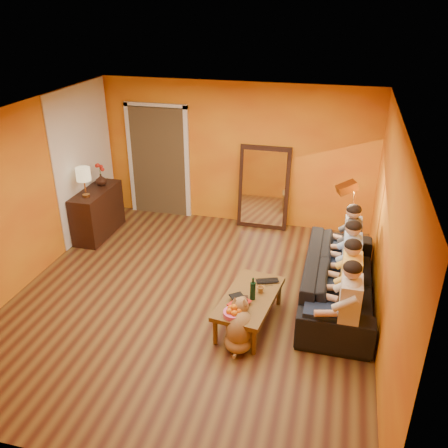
% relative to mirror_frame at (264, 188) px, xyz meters
% --- Properties ---
extents(room_shell, '(5.00, 5.50, 2.60)m').
position_rel_mirror_frame_xyz_m(room_shell, '(-0.55, -2.26, 0.54)').
color(room_shell, brown).
rests_on(room_shell, ground).
extents(white_accent, '(0.02, 1.90, 2.58)m').
position_rel_mirror_frame_xyz_m(white_accent, '(-3.04, -0.88, 0.54)').
color(white_accent, white).
rests_on(white_accent, wall_left).
extents(doorway_recess, '(1.06, 0.30, 2.10)m').
position_rel_mirror_frame_xyz_m(doorway_recess, '(-2.05, 0.20, 0.29)').
color(doorway_recess, '#3F2D19').
rests_on(doorway_recess, floor).
extents(door_jamb_left, '(0.08, 0.06, 2.20)m').
position_rel_mirror_frame_xyz_m(door_jamb_left, '(-2.62, 0.08, 0.29)').
color(door_jamb_left, white).
rests_on(door_jamb_left, wall_back).
extents(door_jamb_right, '(0.08, 0.06, 2.20)m').
position_rel_mirror_frame_xyz_m(door_jamb_right, '(-1.48, 0.08, 0.29)').
color(door_jamb_right, white).
rests_on(door_jamb_right, wall_back).
extents(door_header, '(1.22, 0.06, 0.08)m').
position_rel_mirror_frame_xyz_m(door_header, '(-2.05, 0.08, 1.36)').
color(door_header, white).
rests_on(door_header, wall_back).
extents(mirror_frame, '(0.92, 0.27, 1.51)m').
position_rel_mirror_frame_xyz_m(mirror_frame, '(0.00, 0.00, 0.00)').
color(mirror_frame, black).
rests_on(mirror_frame, floor).
extents(mirror_glass, '(0.78, 0.21, 1.35)m').
position_rel_mirror_frame_xyz_m(mirror_glass, '(0.00, -0.04, 0.00)').
color(mirror_glass, white).
rests_on(mirror_glass, mirror_frame).
extents(sideboard, '(0.44, 1.18, 0.85)m').
position_rel_mirror_frame_xyz_m(sideboard, '(-2.79, -1.08, -0.34)').
color(sideboard, black).
rests_on(sideboard, floor).
extents(table_lamp, '(0.24, 0.24, 0.51)m').
position_rel_mirror_frame_xyz_m(table_lamp, '(-2.79, -1.38, 0.34)').
color(table_lamp, beige).
rests_on(table_lamp, sideboard).
extents(sofa, '(2.40, 0.94, 0.70)m').
position_rel_mirror_frame_xyz_m(sofa, '(1.45, -2.16, -0.41)').
color(sofa, black).
rests_on(sofa, floor).
extents(coffee_table, '(0.77, 1.29, 0.42)m').
position_rel_mirror_frame_xyz_m(coffee_table, '(0.35, -2.95, -0.55)').
color(coffee_table, brown).
rests_on(coffee_table, floor).
extents(floor_lamp, '(0.37, 0.34, 1.44)m').
position_rel_mirror_frame_xyz_m(floor_lamp, '(1.55, -1.27, -0.04)').
color(floor_lamp, '#BE7C37').
rests_on(floor_lamp, floor).
extents(dog, '(0.36, 0.55, 0.64)m').
position_rel_mirror_frame_xyz_m(dog, '(0.33, -3.43, -0.44)').
color(dog, '#9B6D46').
rests_on(dog, floor).
extents(person_far_left, '(0.70, 0.44, 1.22)m').
position_rel_mirror_frame_xyz_m(person_far_left, '(1.58, -3.16, -0.15)').
color(person_far_left, beige).
rests_on(person_far_left, sofa).
extents(person_mid_left, '(0.70, 0.44, 1.22)m').
position_rel_mirror_frame_xyz_m(person_mid_left, '(1.58, -2.61, -0.15)').
color(person_mid_left, '#F3C351').
rests_on(person_mid_left, sofa).
extents(person_mid_right, '(0.70, 0.44, 1.22)m').
position_rel_mirror_frame_xyz_m(person_mid_right, '(1.58, -2.06, -0.15)').
color(person_mid_right, '#94B4E5').
rests_on(person_mid_right, sofa).
extents(person_far_right, '(0.70, 0.44, 1.22)m').
position_rel_mirror_frame_xyz_m(person_far_right, '(1.58, -1.51, -0.15)').
color(person_far_right, '#37373C').
rests_on(person_far_right, sofa).
extents(fruit_bowl, '(0.26, 0.26, 0.16)m').
position_rel_mirror_frame_xyz_m(fruit_bowl, '(0.25, -3.40, -0.26)').
color(fruit_bowl, '#E75194').
rests_on(fruit_bowl, coffee_table).
extents(wine_bottle, '(0.07, 0.07, 0.31)m').
position_rel_mirror_frame_xyz_m(wine_bottle, '(0.40, -3.00, -0.18)').
color(wine_bottle, black).
rests_on(wine_bottle, coffee_table).
extents(tumbler, '(0.11, 0.11, 0.09)m').
position_rel_mirror_frame_xyz_m(tumbler, '(0.47, -2.83, -0.30)').
color(tumbler, '#B27F3F').
rests_on(tumbler, coffee_table).
extents(laptop, '(0.36, 0.29, 0.02)m').
position_rel_mirror_frame_xyz_m(laptop, '(0.53, -2.60, -0.33)').
color(laptop, black).
rests_on(laptop, coffee_table).
extents(book_lower, '(0.26, 0.31, 0.03)m').
position_rel_mirror_frame_xyz_m(book_lower, '(0.17, -3.15, -0.33)').
color(book_lower, black).
rests_on(book_lower, coffee_table).
extents(book_mid, '(0.30, 0.33, 0.02)m').
position_rel_mirror_frame_xyz_m(book_mid, '(0.18, -3.14, -0.30)').
color(book_mid, red).
rests_on(book_mid, book_lower).
extents(book_upper, '(0.27, 0.28, 0.02)m').
position_rel_mirror_frame_xyz_m(book_upper, '(0.17, -3.16, -0.28)').
color(book_upper, black).
rests_on(book_upper, book_mid).
extents(vase, '(0.20, 0.20, 0.21)m').
position_rel_mirror_frame_xyz_m(vase, '(-2.79, -0.83, 0.19)').
color(vase, black).
rests_on(vase, sideboard).
extents(flowers, '(0.17, 0.17, 0.42)m').
position_rel_mirror_frame_xyz_m(flowers, '(-2.79, -0.83, 0.42)').
color(flowers, red).
rests_on(flowers, vase).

